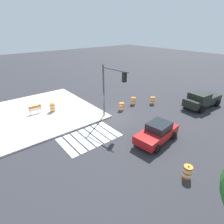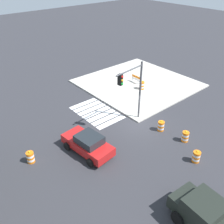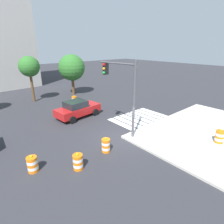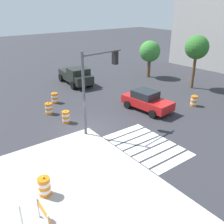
{
  "view_description": "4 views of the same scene",
  "coord_description": "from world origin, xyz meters",
  "px_view_note": "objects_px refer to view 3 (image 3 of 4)",
  "views": [
    {
      "loc": [
        10.88,
        13.47,
        8.95
      ],
      "look_at": [
        0.6,
        0.77,
        1.08
      ],
      "focal_mm": 28.75,
      "sensor_mm": 36.0,
      "label": 1
    },
    {
      "loc": [
        -12.77,
        14.07,
        12.96
      ],
      "look_at": [
        1.91,
        1.57,
        0.95
      ],
      "focal_mm": 39.73,
      "sensor_mm": 36.0,
      "label": 2
    },
    {
      "loc": [
        -8.42,
        -8.74,
        6.55
      ],
      "look_at": [
        0.58,
        1.72,
        1.45
      ],
      "focal_mm": 29.09,
      "sensor_mm": 36.0,
      "label": 3
    },
    {
      "loc": [
        13.58,
        -8.07,
        8.23
      ],
      "look_at": [
        0.35,
        1.8,
        1.03
      ],
      "focal_mm": 40.07,
      "sensor_mm": 36.0,
      "label": 4
    }
  ],
  "objects_px": {
    "traffic_light_pole": "(122,84)",
    "street_tree_streetside_far": "(72,68)",
    "traffic_barrel_median_near": "(74,100)",
    "traffic_barrel_on_sidewalk": "(219,137)",
    "traffic_barrel_median_far": "(78,162)",
    "street_tree_streetside_mid": "(29,67)",
    "traffic_barrel_crosswalk_end": "(106,145)",
    "traffic_barrel_near_corner": "(32,164)",
    "sports_car": "(78,109)"
  },
  "relations": [
    {
      "from": "traffic_barrel_near_corner",
      "to": "traffic_barrel_on_sidewalk",
      "type": "distance_m",
      "value": 12.13
    },
    {
      "from": "traffic_barrel_median_far",
      "to": "street_tree_streetside_far",
      "type": "xyz_separation_m",
      "value": [
        8.08,
        14.81,
        3.22
      ]
    },
    {
      "from": "sports_car",
      "to": "street_tree_streetside_mid",
      "type": "xyz_separation_m",
      "value": [
        -1.43,
        8.0,
        3.35
      ]
    },
    {
      "from": "traffic_barrel_median_near",
      "to": "street_tree_streetside_mid",
      "type": "relative_size",
      "value": 0.19
    },
    {
      "from": "traffic_barrel_median_near",
      "to": "traffic_barrel_on_sidewalk",
      "type": "bearing_deg",
      "value": -78.99
    },
    {
      "from": "street_tree_streetside_mid",
      "to": "traffic_barrel_median_far",
      "type": "bearing_deg",
      "value": -100.12
    },
    {
      "from": "traffic_light_pole",
      "to": "street_tree_streetside_far",
      "type": "distance_m",
      "value": 13.62
    },
    {
      "from": "traffic_light_pole",
      "to": "street_tree_streetside_far",
      "type": "bearing_deg",
      "value": 75.94
    },
    {
      "from": "traffic_barrel_near_corner",
      "to": "traffic_barrel_crosswalk_end",
      "type": "height_order",
      "value": "same"
    },
    {
      "from": "traffic_barrel_median_far",
      "to": "traffic_barrel_on_sidewalk",
      "type": "bearing_deg",
      "value": -24.71
    },
    {
      "from": "traffic_light_pole",
      "to": "street_tree_streetside_far",
      "type": "xyz_separation_m",
      "value": [
        3.31,
        13.21,
        -0.24
      ]
    },
    {
      "from": "traffic_barrel_on_sidewalk",
      "to": "street_tree_streetside_far",
      "type": "distance_m",
      "value": 19.13
    },
    {
      "from": "traffic_barrel_crosswalk_end",
      "to": "traffic_barrel_near_corner",
      "type": "bearing_deg",
      "value": 165.96
    },
    {
      "from": "traffic_light_pole",
      "to": "sports_car",
      "type": "bearing_deg",
      "value": 97.38
    },
    {
      "from": "street_tree_streetside_far",
      "to": "traffic_barrel_median_far",
      "type": "bearing_deg",
      "value": -118.63
    },
    {
      "from": "traffic_barrel_median_far",
      "to": "traffic_barrel_near_corner",
      "type": "bearing_deg",
      "value": 144.36
    },
    {
      "from": "traffic_barrel_crosswalk_end",
      "to": "street_tree_streetside_far",
      "type": "relative_size",
      "value": 0.19
    },
    {
      "from": "traffic_barrel_on_sidewalk",
      "to": "traffic_barrel_median_far",
      "type": "bearing_deg",
      "value": 155.29
    },
    {
      "from": "traffic_barrel_median_near",
      "to": "traffic_barrel_median_far",
      "type": "relative_size",
      "value": 1.0
    },
    {
      "from": "street_tree_streetside_far",
      "to": "traffic_barrel_crosswalk_end",
      "type": "bearing_deg",
      "value": -111.87
    },
    {
      "from": "street_tree_streetside_mid",
      "to": "traffic_barrel_on_sidewalk",
      "type": "bearing_deg",
      "value": -71.99
    },
    {
      "from": "sports_car",
      "to": "traffic_barrel_median_far",
      "type": "bearing_deg",
      "value": -120.64
    },
    {
      "from": "sports_car",
      "to": "street_tree_streetside_far",
      "type": "relative_size",
      "value": 0.82
    },
    {
      "from": "traffic_barrel_crosswalk_end",
      "to": "traffic_barrel_median_far",
      "type": "xyz_separation_m",
      "value": [
        -2.28,
        -0.36,
        0.0
      ]
    },
    {
      "from": "sports_car",
      "to": "traffic_barrel_median_far",
      "type": "distance_m",
      "value": 8.03
    },
    {
      "from": "traffic_barrel_near_corner",
      "to": "street_tree_streetside_mid",
      "type": "height_order",
      "value": "street_tree_streetside_mid"
    },
    {
      "from": "sports_car",
      "to": "traffic_barrel_median_near",
      "type": "relative_size",
      "value": 4.39
    },
    {
      "from": "traffic_barrel_near_corner",
      "to": "traffic_barrel_median_far",
      "type": "xyz_separation_m",
      "value": [
        1.99,
        -1.43,
        0.0
      ]
    },
    {
      "from": "traffic_barrel_median_near",
      "to": "traffic_barrel_on_sidewalk",
      "type": "height_order",
      "value": "traffic_barrel_on_sidewalk"
    },
    {
      "from": "sports_car",
      "to": "street_tree_streetside_far",
      "type": "xyz_separation_m",
      "value": [
        4.0,
        7.91,
        2.86
      ]
    },
    {
      "from": "traffic_barrel_median_far",
      "to": "traffic_light_pole",
      "type": "distance_m",
      "value": 6.11
    },
    {
      "from": "traffic_barrel_near_corner",
      "to": "traffic_barrel_median_near",
      "type": "bearing_deg",
      "value": 49.84
    },
    {
      "from": "traffic_barrel_near_corner",
      "to": "street_tree_streetside_far",
      "type": "distance_m",
      "value": 17.06
    },
    {
      "from": "traffic_light_pole",
      "to": "traffic_barrel_median_near",
      "type": "bearing_deg",
      "value": 82.87
    },
    {
      "from": "traffic_barrel_near_corner",
      "to": "traffic_barrel_crosswalk_end",
      "type": "distance_m",
      "value": 4.41
    },
    {
      "from": "traffic_barrel_median_far",
      "to": "street_tree_streetside_mid",
      "type": "xyz_separation_m",
      "value": [
        2.66,
        14.9,
        3.72
      ]
    },
    {
      "from": "traffic_barrel_median_far",
      "to": "street_tree_streetside_far",
      "type": "distance_m",
      "value": 17.18
    },
    {
      "from": "traffic_barrel_median_near",
      "to": "street_tree_streetside_far",
      "type": "distance_m",
      "value": 5.57
    },
    {
      "from": "traffic_barrel_near_corner",
      "to": "traffic_barrel_median_near",
      "type": "distance_m",
      "value": 12.28
    },
    {
      "from": "sports_car",
      "to": "traffic_barrel_median_near",
      "type": "bearing_deg",
      "value": 64.81
    },
    {
      "from": "traffic_light_pole",
      "to": "traffic_barrel_crosswalk_end",
      "type": "bearing_deg",
      "value": -153.53
    },
    {
      "from": "traffic_barrel_median_far",
      "to": "traffic_barrel_median_near",
      "type": "bearing_deg",
      "value": 61.27
    },
    {
      "from": "traffic_barrel_median_far",
      "to": "street_tree_streetside_mid",
      "type": "bearing_deg",
      "value": 79.88
    },
    {
      "from": "traffic_barrel_median_near",
      "to": "traffic_barrel_median_far",
      "type": "bearing_deg",
      "value": -118.73
    },
    {
      "from": "traffic_barrel_on_sidewalk",
      "to": "traffic_light_pole",
      "type": "relative_size",
      "value": 0.19
    },
    {
      "from": "traffic_barrel_median_far",
      "to": "street_tree_streetside_mid",
      "type": "height_order",
      "value": "street_tree_streetside_mid"
    },
    {
      "from": "street_tree_streetside_mid",
      "to": "street_tree_streetside_far",
      "type": "distance_m",
      "value": 5.45
    },
    {
      "from": "sports_car",
      "to": "traffic_barrel_median_near",
      "type": "distance_m",
      "value": 4.34
    },
    {
      "from": "traffic_barrel_median_far",
      "to": "traffic_barrel_on_sidewalk",
      "type": "relative_size",
      "value": 1.0
    },
    {
      "from": "street_tree_streetside_far",
      "to": "traffic_light_pole",
      "type": "bearing_deg",
      "value": -104.06
    }
  ]
}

